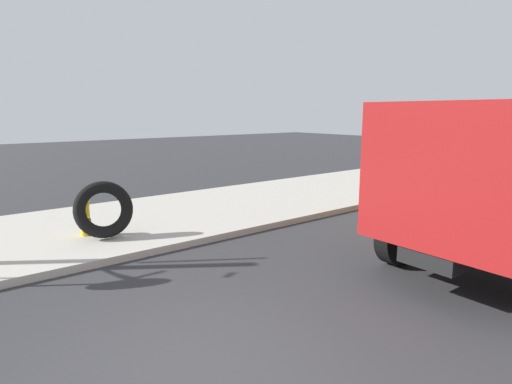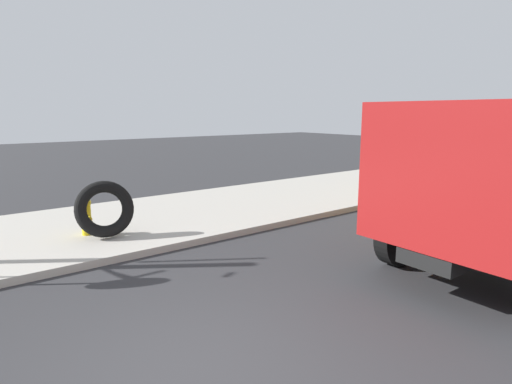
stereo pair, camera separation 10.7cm
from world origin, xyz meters
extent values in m
plane|color=#2D2D30|center=(0.00, 0.00, 0.00)|extent=(80.00, 80.00, 0.00)
cube|color=#ADA89E|center=(0.00, 6.50, 0.07)|extent=(36.00, 5.00, 0.15)
cylinder|color=yellow|center=(0.59, 5.79, 0.48)|extent=(0.22, 0.22, 0.66)
sphere|color=yellow|center=(0.59, 5.79, 0.87)|extent=(0.25, 0.25, 0.25)
cylinder|color=yellow|center=(0.59, 5.59, 0.56)|extent=(0.10, 0.17, 0.10)
cylinder|color=yellow|center=(0.59, 5.99, 0.56)|extent=(0.10, 0.17, 0.10)
cylinder|color=yellow|center=(0.59, 5.59, 0.48)|extent=(0.12, 0.17, 0.12)
torus|color=black|center=(0.86, 5.33, 0.78)|extent=(1.32, 0.81, 1.26)
cube|color=maroon|center=(4.54, -0.57, 1.90)|extent=(2.08, 2.56, 2.20)
cylinder|color=black|center=(4.78, 0.68, 0.55)|extent=(1.11, 0.34, 1.10)
cylinder|color=black|center=(9.38, 0.53, 0.55)|extent=(1.11, 0.34, 1.10)
cylinder|color=black|center=(11.98, 2.51, 0.55)|extent=(1.10, 0.31, 1.10)
camera|label=1|loc=(-2.09, -3.63, 2.85)|focal=29.65mm
camera|label=2|loc=(-2.01, -3.70, 2.85)|focal=29.65mm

